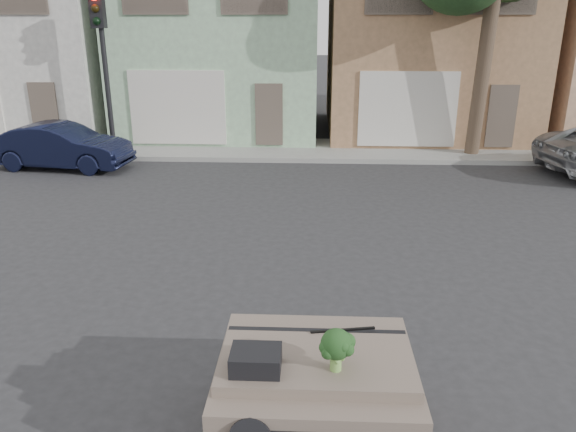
{
  "coord_description": "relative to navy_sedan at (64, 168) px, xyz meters",
  "views": [
    {
      "loc": [
        -0.06,
        -7.88,
        4.3
      ],
      "look_at": [
        -0.45,
        0.5,
        1.3
      ],
      "focal_mm": 35.0,
      "sensor_mm": 36.0,
      "label": 1
    }
  ],
  "objects": [
    {
      "name": "navy_sedan",
      "position": [
        0.0,
        0.0,
        0.0
      ],
      "size": [
        4.19,
        1.89,
        1.33
      ],
      "primitive_type": "imported",
      "rotation": [
        0.0,
        0.0,
        1.45
      ],
      "color": "black",
      "rests_on": "ground"
    },
    {
      "name": "townhouse_tan",
      "position": [
        11.51,
        6.43,
        3.77
      ],
      "size": [
        7.2,
        8.2,
        7.55
      ],
      "primitive_type": "cube",
      "color": "#9E7451",
      "rests_on": "ground"
    },
    {
      "name": "ground_plane",
      "position": [
        7.51,
        -8.07,
        0.0
      ],
      "size": [
        120.0,
        120.0,
        0.0
      ],
      "primitive_type": "plane",
      "color": "#303033",
      "rests_on": "ground"
    },
    {
      "name": "townhouse_white",
      "position": [
        -3.49,
        6.43,
        3.77
      ],
      "size": [
        7.2,
        8.2,
        7.55
      ],
      "primitive_type": "cube",
      "color": "beige",
      "rests_on": "ground"
    },
    {
      "name": "car_dashboard",
      "position": [
        7.51,
        -11.07,
        0.56
      ],
      "size": [
        2.0,
        1.8,
        1.12
      ],
      "primitive_type": "cube",
      "color": "#746457",
      "rests_on": "ground"
    },
    {
      "name": "townhouse_mint",
      "position": [
        4.01,
        6.43,
        3.77
      ],
      "size": [
        7.2,
        8.2,
        7.55
      ],
      "primitive_type": "cube",
      "color": "#9CC39C",
      "rests_on": "ground"
    },
    {
      "name": "broccoli",
      "position": [
        7.69,
        -11.39,
        1.34
      ],
      "size": [
        0.51,
        0.51,
        0.44
      ],
      "primitive_type": "cube",
      "rotation": [
        0.0,
        0.0,
        0.79
      ],
      "color": "#1B3B17",
      "rests_on": "car_dashboard"
    },
    {
      "name": "sidewalk",
      "position": [
        7.51,
        2.43,
        0.07
      ],
      "size": [
        40.0,
        3.0,
        0.15
      ],
      "primitive_type": "cube",
      "color": "gray",
      "rests_on": "ground"
    },
    {
      "name": "wiper_arm",
      "position": [
        7.79,
        -10.69,
        1.13
      ],
      "size": [
        0.69,
        0.15,
        0.02
      ],
      "primitive_type": "cube",
      "rotation": [
        0.0,
        0.0,
        0.17
      ],
      "color": "black",
      "rests_on": "car_dashboard"
    },
    {
      "name": "instrument_hump",
      "position": [
        6.93,
        -11.42,
        1.22
      ],
      "size": [
        0.48,
        0.38,
        0.2
      ],
      "primitive_type": "cube",
      "color": "black",
      "rests_on": "car_dashboard"
    },
    {
      "name": "traffic_signal",
      "position": [
        1.01,
        1.43,
        2.55
      ],
      "size": [
        0.4,
        0.4,
        5.1
      ],
      "primitive_type": "cube",
      "color": "black",
      "rests_on": "ground"
    },
    {
      "name": "tree_near",
      "position": [
        12.51,
        1.73,
        4.25
      ],
      "size": [
        4.4,
        4.0,
        8.5
      ],
      "primitive_type": "cube",
      "color": "#1F3C1C",
      "rests_on": "ground"
    }
  ]
}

